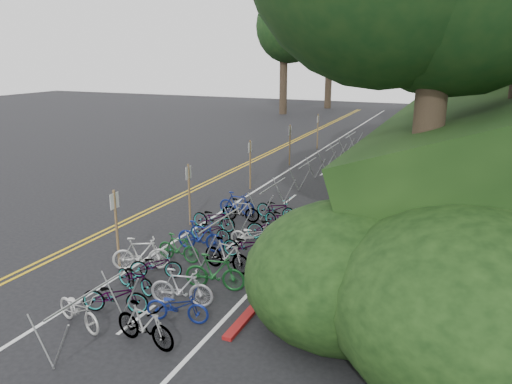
% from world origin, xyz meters
% --- Properties ---
extents(ground, '(120.00, 120.00, 0.00)m').
position_xyz_m(ground, '(0.00, 0.00, 0.00)').
color(ground, black).
rests_on(ground, ground).
extents(road_markings, '(7.47, 80.00, 0.01)m').
position_xyz_m(road_markings, '(0.63, 10.10, 0.00)').
color(road_markings, gold).
rests_on(road_markings, ground).
extents(red_curb, '(0.25, 28.00, 0.10)m').
position_xyz_m(red_curb, '(5.70, 12.00, 0.05)').
color(red_curb, maroon).
rests_on(red_curb, ground).
extents(bike_rack_front, '(1.18, 2.61, 1.26)m').
position_xyz_m(bike_rack_front, '(2.71, -3.28, 0.89)').
color(bike_rack_front, '#9C9D9F').
rests_on(bike_rack_front, ground).
extents(bike_racks_rest, '(1.14, 23.00, 1.17)m').
position_xyz_m(bike_racks_rest, '(3.00, 13.00, 0.85)').
color(bike_racks_rest, '#9C9D9F').
rests_on(bike_racks_rest, ground).
extents(signpost_near, '(0.08, 0.40, 2.62)m').
position_xyz_m(signpost_near, '(0.67, 0.41, 1.49)').
color(signpost_near, brown).
rests_on(signpost_near, ground).
extents(signposts_rest, '(0.08, 18.40, 2.50)m').
position_xyz_m(signposts_rest, '(0.60, 14.00, 1.43)').
color(signposts_rest, brown).
rests_on(signposts_rest, ground).
extents(bike_front, '(1.30, 1.86, 1.10)m').
position_xyz_m(bike_front, '(1.39, 0.62, 0.55)').
color(bike_front, beige).
rests_on(bike_front, ground).
extents(bike_valet, '(3.39, 11.73, 1.10)m').
position_xyz_m(bike_valet, '(3.11, 2.10, 0.49)').
color(bike_valet, beige).
rests_on(bike_valet, ground).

